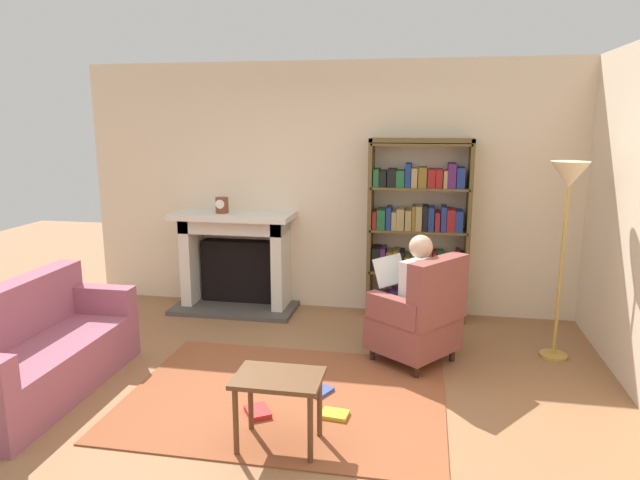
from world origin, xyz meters
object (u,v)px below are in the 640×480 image
Objects in this scene: mantel_clock at (222,205)px; sofa_floral at (36,354)px; seated_reader at (410,292)px; fireplace at (237,257)px; side_table at (278,388)px; armchair_reading at (420,317)px; floor_lamp at (568,193)px; bookshelf at (418,233)px.

sofa_floral is (-0.74, -2.17, -0.86)m from mantel_clock.
seated_reader is at bearing -26.01° from mantel_clock.
fireplace is 2.91m from side_table.
armchair_reading is 0.23m from seated_reader.
floor_lamp is at bearing 139.05° from seated_reader.
floor_lamp is at bearing 41.66° from side_table.
seated_reader is 0.65× the size of floor_lamp.
floor_lamp reaches higher than seated_reader.
bookshelf is 3.71m from sofa_floral.
fireplace is 2.36m from armchair_reading.
fireplace reaches higher than side_table.
armchair_reading is 0.57× the size of sofa_floral.
armchair_reading is at bearing 59.54° from side_table.
bookshelf is 1.11× the size of sofa_floral.
mantel_clock is at bearing -138.32° from fireplace.
armchair_reading is (0.05, -1.21, -0.50)m from bookshelf.
fireplace is at bearing -178.97° from bookshelf.
sofa_floral is at bearing -140.91° from bookshelf.
bookshelf is 1.18m from seated_reader.
sofa_floral is 4.49m from floor_lamp.
bookshelf reaches higher than seated_reader.
seated_reader is (1.95, -1.11, 0.04)m from fireplace.
side_table is at bearing -138.34° from floor_lamp.
bookshelf is at bearing -51.66° from sofa_floral.
sofa_floral is at bearing 169.37° from side_table.
fireplace is 2.24m from seated_reader.
mantel_clock is 0.15× the size of seated_reader.
sofa_floral is at bearing -160.44° from floor_lamp.
seated_reader is 1.57m from floor_lamp.
mantel_clock is 0.10× the size of floor_lamp.
seated_reader reaches higher than fireplace.
floor_lamp reaches higher than mantel_clock.
floor_lamp is at bearing -34.53° from bookshelf.
floor_lamp is at bearing -71.19° from sofa_floral.
sofa_floral is 0.98× the size of floor_lamp.
seated_reader is at bearing 63.41° from side_table.
sofa_floral is 3.05× the size of side_table.
seated_reader is (-0.04, -1.14, -0.31)m from bookshelf.
sofa_floral is 2.06m from side_table.
armchair_reading is (2.04, -1.18, -0.16)m from fireplace.
floor_lamp is at bearing 143.14° from armchair_reading.
bookshelf is 1.67× the size of seated_reader.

